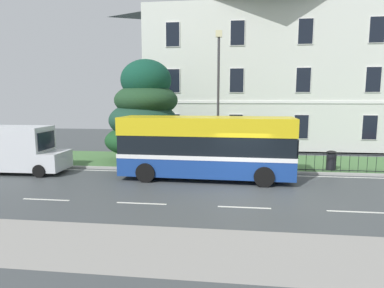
# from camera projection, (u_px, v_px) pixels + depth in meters

# --- Properties ---
(ground_plane) EXTENTS (60.00, 56.00, 0.18)m
(ground_plane) POSITION_uv_depth(u_px,v_px,m) (242.00, 188.00, 15.08)
(ground_plane) COLOR #3F4446
(georgian_townhouse) EXTENTS (19.69, 8.18, 12.75)m
(georgian_townhouse) POSITION_uv_depth(u_px,v_px,m) (265.00, 70.00, 27.81)
(georgian_townhouse) COLOR silver
(georgian_townhouse) RESTS_ON ground_plane
(iron_verge_railing) EXTENTS (14.63, 0.04, 0.97)m
(iron_verge_railing) POSITION_uv_depth(u_px,v_px,m) (281.00, 161.00, 18.05)
(iron_verge_railing) COLOR black
(iron_verge_railing) RESTS_ON ground_plane
(evergreen_tree) EXTENTS (4.62, 4.63, 6.43)m
(evergreen_tree) POSITION_uv_depth(u_px,v_px,m) (144.00, 114.00, 20.87)
(evergreen_tree) COLOR #423328
(evergreen_tree) RESTS_ON ground_plane
(single_decker_bus) EXTENTS (8.76, 2.79, 3.17)m
(single_decker_bus) POSITION_uv_depth(u_px,v_px,m) (206.00, 147.00, 16.49)
(single_decker_bus) COLOR navy
(single_decker_bus) RESTS_ON ground_plane
(white_panel_van) EXTENTS (4.95, 2.26, 2.57)m
(white_panel_van) POSITION_uv_depth(u_px,v_px,m) (17.00, 149.00, 17.94)
(white_panel_van) COLOR silver
(white_panel_van) RESTS_ON ground_plane
(street_lamp_post) EXTENTS (0.36, 0.24, 7.69)m
(street_lamp_post) POSITION_uv_depth(u_px,v_px,m) (218.00, 92.00, 18.39)
(street_lamp_post) COLOR #333338
(street_lamp_post) RESTS_ON ground_plane
(litter_bin) EXTENTS (0.54, 0.54, 1.09)m
(litter_bin) POSITION_uv_depth(u_px,v_px,m) (331.00, 160.00, 18.19)
(litter_bin) COLOR black
(litter_bin) RESTS_ON ground_plane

